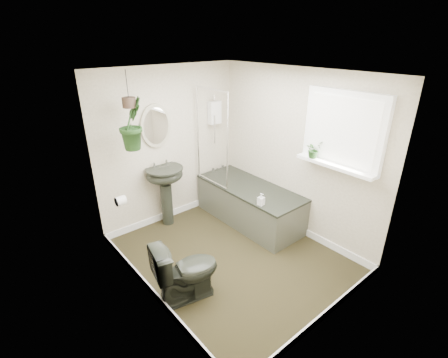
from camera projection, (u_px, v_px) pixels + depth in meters
floor at (231, 256)px, 4.27m from camera, size 2.30×2.80×0.02m
ceiling at (233, 72)px, 3.33m from camera, size 2.30×2.80×0.02m
wall_back at (169, 146)px, 4.79m from camera, size 2.30×0.02×2.30m
wall_front at (339, 224)px, 2.81m from camera, size 2.30×0.02×2.30m
wall_left at (142, 206)px, 3.12m from camera, size 0.02×2.80×2.30m
wall_right at (295, 154)px, 4.48m from camera, size 0.02×2.80×2.30m
skirting at (231, 252)px, 4.24m from camera, size 2.30×2.80×0.10m
bathtub at (249, 204)px, 4.97m from camera, size 0.72×1.72×0.58m
bath_screen at (212, 138)px, 4.71m from camera, size 0.04×0.72×1.40m
shower_box at (214, 113)px, 5.04m from camera, size 0.20×0.10×0.35m
oval_mirror at (156, 126)px, 4.49m from camera, size 0.46×0.03×0.62m
wall_sconce at (130, 138)px, 4.29m from camera, size 0.04×0.04×0.22m
toilet_roll_holder at (121, 201)px, 3.75m from camera, size 0.11×0.11×0.11m
window_recess at (343, 130)px, 3.74m from camera, size 0.08×1.00×0.90m
window_sill at (335, 165)px, 3.87m from camera, size 0.18×1.00×0.04m
window_blinds at (341, 131)px, 3.72m from camera, size 0.01×0.86×0.76m
toilet at (186, 271)px, 3.45m from camera, size 0.76×0.54×0.71m
pedestal_sink at (166, 196)px, 4.83m from camera, size 0.60×0.53×0.92m
sill_plant at (314, 149)px, 4.01m from camera, size 0.23×0.21×0.22m
hanging_plant at (132, 124)px, 3.92m from camera, size 0.45×0.44×0.63m
soap_bottle at (261, 199)px, 4.29m from camera, size 0.08×0.09×0.17m
hanging_pot at (129, 102)px, 3.82m from camera, size 0.16×0.16×0.12m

